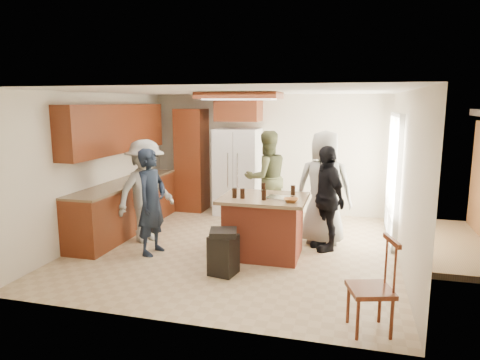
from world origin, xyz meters
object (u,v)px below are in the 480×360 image
(person_front_left, at_px, (152,202))
(refrigerator, at_px, (238,172))
(spindle_chair, at_px, (372,290))
(person_side_right, at_px, (326,198))
(trash_bin, at_px, (223,252))
(person_behind_right, at_px, (324,188))
(person_counter, at_px, (146,191))
(kitchen_island, at_px, (264,226))
(person_behind_left, at_px, (267,178))

(person_front_left, bearing_deg, refrigerator, -5.42)
(spindle_chair, bearing_deg, refrigerator, 121.20)
(person_side_right, relative_size, trash_bin, 2.66)
(person_behind_right, xyz_separation_m, person_counter, (-2.89, -0.66, -0.08))
(person_behind_right, height_order, refrigerator, person_behind_right)
(kitchen_island, height_order, spindle_chair, spindle_chair)
(person_counter, bearing_deg, kitchen_island, -70.52)
(person_front_left, relative_size, person_counter, 0.95)
(person_front_left, relative_size, kitchen_island, 1.29)
(person_counter, bearing_deg, person_front_left, -120.32)
(person_side_right, distance_m, kitchen_island, 1.11)
(person_behind_left, xyz_separation_m, person_counter, (-1.74, -1.59, -0.04))
(person_front_left, distance_m, trash_bin, 1.50)
(person_front_left, relative_size, spindle_chair, 1.66)
(person_behind_left, xyz_separation_m, person_side_right, (1.21, -1.21, -0.07))
(person_behind_left, distance_m, trash_bin, 2.69)
(person_behind_left, xyz_separation_m, refrigerator, (-0.74, 0.59, -0.00))
(person_counter, bearing_deg, person_behind_right, -52.74)
(person_behind_right, relative_size, person_side_right, 1.13)
(person_front_left, xyz_separation_m, refrigerator, (0.64, 2.70, 0.08))
(kitchen_island, xyz_separation_m, trash_bin, (-0.38, -0.85, -0.16))
(person_side_right, relative_size, person_counter, 0.97)
(person_counter, bearing_deg, spindle_chair, -95.64)
(refrigerator, distance_m, trash_bin, 3.33)
(person_front_left, bearing_deg, person_counter, 43.28)
(person_behind_right, xyz_separation_m, spindle_chair, (0.69, -2.73, -0.49))
(person_front_left, bearing_deg, kitchen_island, -70.73)
(person_side_right, relative_size, refrigerator, 0.93)
(person_behind_left, bearing_deg, person_side_right, 100.37)
(person_counter, relative_size, trash_bin, 2.75)
(person_behind_left, relative_size, kitchen_island, 1.41)
(person_side_right, bearing_deg, person_behind_right, 159.86)
(person_front_left, xyz_separation_m, kitchen_island, (1.69, 0.34, -0.35))
(kitchen_island, xyz_separation_m, spindle_chair, (1.53, -1.89, -0.02))
(person_behind_right, relative_size, kitchen_island, 1.48)
(refrigerator, xyz_separation_m, kitchen_island, (1.05, -2.36, -0.43))
(person_front_left, bearing_deg, person_behind_right, -57.08)
(person_behind_right, bearing_deg, person_front_left, 26.32)
(person_front_left, relative_size, person_side_right, 0.98)
(person_side_right, relative_size, spindle_chair, 1.68)
(person_counter, relative_size, refrigerator, 0.96)
(person_behind_right, bearing_deg, refrigerator, -37.52)
(trash_bin, bearing_deg, person_counter, 148.39)
(person_counter, xyz_separation_m, kitchen_island, (2.06, -0.18, -0.39))
(person_front_left, height_order, person_behind_left, person_behind_left)
(spindle_chair, bearing_deg, person_counter, 149.97)
(person_side_right, xyz_separation_m, refrigerator, (-1.94, 1.80, 0.06))
(trash_bin, bearing_deg, person_behind_right, 54.24)
(refrigerator, height_order, trash_bin, refrigerator)
(spindle_chair, bearing_deg, person_behind_right, 104.20)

